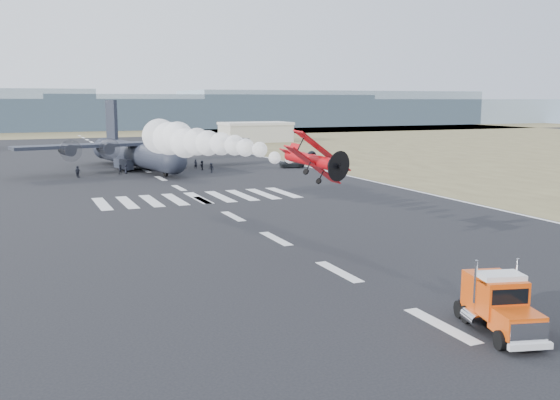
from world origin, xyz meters
TOP-DOWN VIEW (x-y plane):
  - ground at (0.00, 0.00)m, footprint 500.00×500.00m
  - scrub_far at (0.00, 230.00)m, footprint 500.00×80.00m
  - runway_markings at (0.00, 60.00)m, footprint 60.00×260.00m
  - ridge_seg_d at (0.00, 260.00)m, footprint 150.00×50.00m
  - ridge_seg_e at (65.00, 260.00)m, footprint 150.00×50.00m
  - ridge_seg_f at (130.00, 260.00)m, footprint 150.00×50.00m
  - ridge_seg_g at (195.00, 260.00)m, footprint 150.00×50.00m
  - hangar_right at (46.00, 150.00)m, footprint 20.50×12.50m
  - semi_truck at (2.19, -1.96)m, footprint 3.92×7.51m
  - aerobatic_biplane at (0.05, 16.35)m, footprint 5.81×6.05m
  - smoke_trail at (-4.34, 41.11)m, footprint 7.33×30.02m
  - transport_aircraft at (-1.23, 86.81)m, footprint 43.11×35.29m
  - support_vehicle at (26.09, 78.54)m, footprint 5.13×3.34m
  - crew_a at (-12.12, 80.35)m, footprint 0.79×0.78m
  - crew_b at (6.07, 83.78)m, footprint 0.90×1.04m
  - crew_c at (9.83, 76.55)m, footprint 1.05×1.20m
  - crew_d at (-12.11, 78.43)m, footprint 1.13×1.18m
  - crew_e at (-4.05, 80.96)m, footprint 0.62×0.84m
  - crew_f at (9.57, 81.45)m, footprint 1.25×1.61m
  - crew_g at (9.02, 83.69)m, footprint 0.82×0.80m
  - crew_h at (-5.03, 80.07)m, footprint 0.86×0.61m

SIDE VIEW (x-z plane):
  - ground at x=0.00m, z-range 0.00..0.00m
  - scrub_far at x=0.00m, z-range 0.00..0.00m
  - runway_markings at x=0.00m, z-range 0.00..0.01m
  - support_vehicle at x=26.09m, z-range 0.00..1.31m
  - crew_e at x=-4.05m, z-range 0.00..1.55m
  - crew_h at x=-5.03m, z-range 0.00..1.62m
  - crew_a at x=-12.12m, z-range 0.00..1.67m
  - crew_f at x=9.57m, z-range 0.00..1.70m
  - crew_c at x=9.83m, z-range 0.00..1.71m
  - crew_g at x=9.02m, z-range 0.00..1.73m
  - crew_b at x=6.07m, z-range 0.00..1.82m
  - crew_d at x=-12.11m, z-range 0.00..1.85m
  - semi_truck at x=2.19m, z-range -0.03..3.27m
  - hangar_right at x=46.00m, z-range 0.06..5.96m
  - transport_aircraft at x=-1.23m, z-range -3.03..9.47m
  - ridge_seg_d at x=0.00m, z-range 0.00..13.00m
  - ridge_seg_g at x=195.00m, z-range 0.00..13.00m
  - ridge_seg_e at x=65.00m, z-range 0.00..15.00m
  - aerobatic_biplane at x=0.05m, z-range 5.55..10.21m
  - smoke_trail at x=-4.34m, z-range 6.02..10.15m
  - ridge_seg_f at x=130.00m, z-range 0.00..17.00m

